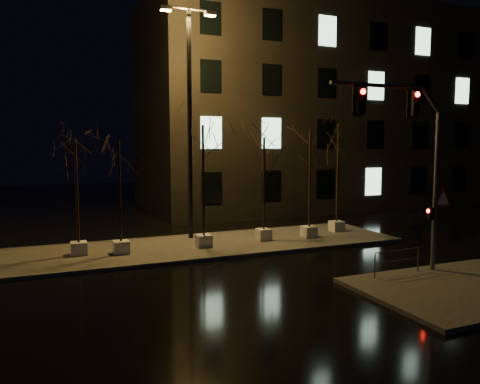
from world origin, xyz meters
name	(u,v)px	position (x,y,z in m)	size (l,w,h in m)	color
ground	(217,287)	(0.00, 0.00, 0.00)	(90.00, 90.00, 0.00)	black
median	(172,249)	(0.00, 6.00, 0.07)	(22.00, 5.00, 0.15)	#423F3B
sidewalk_corner	(465,288)	(7.50, -3.50, 0.07)	(7.00, 5.00, 0.15)	#423F3B
building	(305,110)	(14.00, 18.00, 7.50)	(25.00, 12.00, 15.00)	black
tree_1	(76,165)	(-4.03, 6.09, 3.97)	(1.80, 1.80, 5.03)	silver
tree_2	(119,165)	(-2.33, 5.63, 3.94)	(1.80, 1.80, 4.99)	silver
tree_3	(203,152)	(1.36, 5.52, 4.46)	(1.80, 1.80, 5.68)	silver
tree_4	(264,160)	(4.54, 5.82, 4.05)	(1.80, 1.80, 5.14)	silver
tree_5	(310,154)	(6.97, 5.59, 4.35)	(1.80, 1.80, 5.53)	silver
tree_6	(338,153)	(9.16, 6.38, 4.35)	(1.80, 1.80, 5.54)	silver
traffic_signal_mast	(415,152)	(6.97, -1.52, 4.57)	(5.51, 0.25, 6.73)	#5A5C61
streetlight_main	(190,108)	(1.40, 7.70, 6.60)	(2.79, 0.39, 11.17)	black
guard_rail_a	(397,258)	(6.37, -1.50, 0.74)	(2.09, 0.14, 0.90)	#5A5C61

